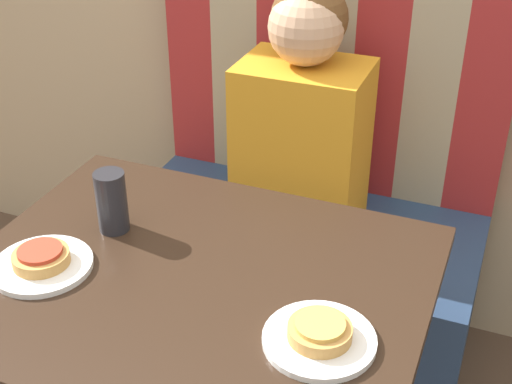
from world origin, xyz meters
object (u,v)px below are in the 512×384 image
Objects in this scene: plate_left at (43,265)px; pizza_right at (320,330)px; plate_right at (319,340)px; person at (303,115)px; pizza_left at (41,257)px; drinking_cup at (112,202)px.

pizza_right is at bearing 0.00° from plate_left.
pizza_right reaches higher than plate_right.
person is at bearing 110.61° from plate_right.
pizza_left is at bearing 180.00° from plate_left.
person is 3.46× the size of plate_right.
plate_right is at bearing 0.00° from pizza_left.
person reaches higher than plate_left.
plate_left is 0.19m from drinking_cup.
plate_left is at bearing -110.61° from person.
person is at bearing 69.39° from plate_left.
plate_right is 0.02m from pizza_right.
pizza_left and pizza_right have the same top height.
pizza_right is 0.53m from drinking_cup.
drinking_cup is at bearing 161.28° from pizza_right.
plate_left is (-0.28, -0.74, -0.05)m from person.
person reaches higher than pizza_left.
pizza_left is (-0.28, -0.74, -0.03)m from person.
drinking_cup is (0.06, 0.17, 0.04)m from pizza_left.
plate_left is 0.02m from pizza_left.
pizza_left is (-0.56, 0.00, 0.02)m from plate_right.
pizza_left reaches higher than plate_right.
drinking_cup reaches higher than pizza_right.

